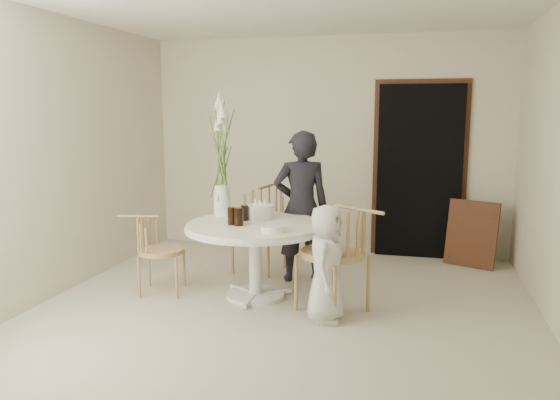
% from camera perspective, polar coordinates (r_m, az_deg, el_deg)
% --- Properties ---
extents(ground, '(4.50, 4.50, 0.00)m').
position_cam_1_polar(ground, '(5.07, 0.48, -11.33)').
color(ground, beige).
rests_on(ground, ground).
extents(room_shell, '(4.50, 4.50, 4.50)m').
position_cam_1_polar(room_shell, '(4.74, 0.51, 7.31)').
color(room_shell, white).
rests_on(room_shell, ground).
extents(doorway, '(1.00, 0.10, 2.10)m').
position_cam_1_polar(doorway, '(6.84, 14.34, 2.85)').
color(doorway, black).
rests_on(doorway, ground).
extents(door_trim, '(1.12, 0.03, 2.22)m').
position_cam_1_polar(door_trim, '(6.87, 14.36, 3.38)').
color(door_trim, '#512B1C').
rests_on(door_trim, ground).
extents(table, '(1.33, 1.33, 0.73)m').
position_cam_1_polar(table, '(5.21, -2.61, -3.68)').
color(table, white).
rests_on(table, ground).
extents(picture_frame, '(0.60, 0.39, 0.76)m').
position_cam_1_polar(picture_frame, '(6.69, 19.39, -3.34)').
color(picture_frame, '#512B1C').
rests_on(picture_frame, ground).
extents(chair_far, '(0.59, 0.63, 0.95)m').
position_cam_1_polar(chair_far, '(6.20, -1.66, -1.54)').
color(chair_far, tan).
rests_on(chair_far, ground).
extents(chair_right, '(0.75, 0.73, 0.99)m').
position_cam_1_polar(chair_right, '(4.77, 6.81, -4.63)').
color(chair_right, tan).
rests_on(chair_right, ground).
extents(chair_left, '(0.52, 0.50, 0.79)m').
position_cam_1_polar(chair_left, '(5.52, -13.42, -4.32)').
color(chair_left, tan).
rests_on(chair_left, ground).
extents(girl, '(0.67, 0.55, 1.59)m').
position_cam_1_polar(girl, '(5.71, 2.23, -0.70)').
color(girl, black).
rests_on(girl, ground).
extents(boy, '(0.33, 0.50, 1.01)m').
position_cam_1_polar(boy, '(4.67, 4.83, -6.63)').
color(boy, silver).
rests_on(boy, ground).
extents(birthday_cake, '(0.28, 0.28, 0.18)m').
position_cam_1_polar(birthday_cake, '(5.40, -2.18, -1.23)').
color(birthday_cake, white).
rests_on(birthday_cake, table).
extents(cola_tumbler_a, '(0.09, 0.09, 0.15)m').
position_cam_1_polar(cola_tumbler_a, '(5.10, -4.23, -1.80)').
color(cola_tumbler_a, black).
rests_on(cola_tumbler_a, table).
extents(cola_tumbler_b, '(0.08, 0.08, 0.17)m').
position_cam_1_polar(cola_tumbler_b, '(5.07, -4.37, -1.76)').
color(cola_tumbler_b, black).
rests_on(cola_tumbler_b, table).
extents(cola_tumbler_c, '(0.08, 0.08, 0.17)m').
position_cam_1_polar(cola_tumbler_c, '(5.12, -5.06, -1.67)').
color(cola_tumbler_c, black).
rests_on(cola_tumbler_c, table).
extents(cola_tumbler_d, '(0.08, 0.08, 0.15)m').
position_cam_1_polar(cola_tumbler_d, '(5.30, -3.73, -1.35)').
color(cola_tumbler_d, black).
rests_on(cola_tumbler_d, table).
extents(plate_stack, '(0.28, 0.28, 0.05)m').
position_cam_1_polar(plate_stack, '(4.82, -0.74, -3.02)').
color(plate_stack, white).
rests_on(plate_stack, table).
extents(flower_vase, '(0.17, 0.17, 1.26)m').
position_cam_1_polar(flower_vase, '(5.51, -6.14, 4.48)').
color(flower_vase, silver).
rests_on(flower_vase, table).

